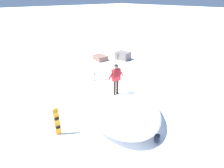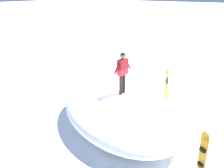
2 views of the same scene
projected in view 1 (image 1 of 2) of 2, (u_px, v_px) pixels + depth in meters
name	position (u px, v px, depth m)	size (l,w,h in m)	color
ground	(110.00, 110.00, 10.77)	(240.00, 240.00, 0.00)	white
snow_mound	(119.00, 102.00, 10.29)	(6.34, 4.23, 1.40)	white
snowboarder_standing	(116.00, 77.00, 9.29)	(1.07, 0.26, 1.79)	black
snowboard_primary_upright	(94.00, 76.00, 13.23)	(0.24, 0.30, 1.72)	orange
snowboard_secondary_upright	(57.00, 121.00, 8.48)	(0.31, 0.19, 1.69)	orange
backpack_near	(118.00, 80.00, 14.15)	(0.53, 0.36, 0.44)	#4C4C51
backpack_far	(157.00, 139.00, 8.37)	(0.55, 0.42, 0.38)	#1E2333
rock_outcrop	(116.00, 56.00, 19.29)	(3.48, 3.11, 0.85)	brown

